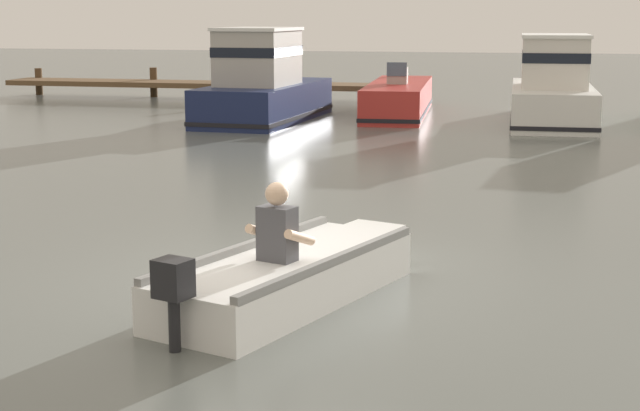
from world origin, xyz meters
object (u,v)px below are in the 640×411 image
Objects in this scene: moored_boat_navy at (263,87)px; moored_boat_white at (553,91)px; moored_boat_red at (398,100)px; rowboat_with_person at (290,275)px.

moored_boat_navy is 0.95× the size of moored_boat_white.
moored_boat_white is (4.05, -1.23, 0.40)m from moored_boat_red.
moored_boat_red is 1.07× the size of moored_boat_white.
moored_boat_white is at bearing -16.84° from moored_boat_red.
rowboat_with_person is 16.45m from moored_boat_white.
moored_boat_red reaches higher than rowboat_with_person.
rowboat_with_person is at bearing -98.99° from moored_boat_white.
moored_boat_white is (7.20, 1.16, -0.05)m from moored_boat_navy.
moored_boat_navy is at bearing -170.83° from moored_boat_white.
rowboat_with_person is at bearing -85.15° from moored_boat_red.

